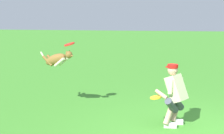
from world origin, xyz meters
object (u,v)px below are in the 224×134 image
(dog, at_px, (57,59))
(frisbee_held, at_px, (156,97))
(person, at_px, (175,93))
(frisbee_flying, at_px, (69,44))

(dog, distance_m, frisbee_held, 2.70)
(person, bearing_deg, dog, 11.00)
(dog, height_order, frisbee_flying, frisbee_flying)
(person, distance_m, dog, 3.02)
(frisbee_flying, xyz_separation_m, frisbee_held, (-2.05, 1.00, -0.97))
(person, distance_m, frisbee_held, 0.40)
(dog, bearing_deg, frisbee_flying, 5.86)
(dog, relative_size, frisbee_flying, 3.74)
(frisbee_flying, height_order, frisbee_held, frisbee_flying)
(frisbee_held, bearing_deg, dog, -25.23)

